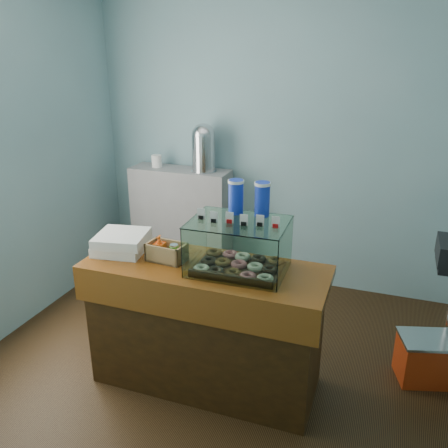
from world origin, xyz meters
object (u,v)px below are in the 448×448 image
at_px(counter, 205,325).
at_px(display_case, 241,243).
at_px(red_cooler, 426,359).
at_px(coffee_urn, 204,147).

height_order(counter, display_case, display_case).
bearing_deg(counter, red_cooler, 20.76).
distance_m(display_case, coffee_urn, 1.76).
relative_size(counter, coffee_urn, 3.48).
relative_size(display_case, red_cooler, 1.37).
relative_size(counter, red_cooler, 3.58).
bearing_deg(red_cooler, display_case, -174.53).
xyz_separation_m(counter, coffee_urn, (-0.64, 1.57, 0.88)).
distance_m(counter, coffee_urn, 1.91).
xyz_separation_m(coffee_urn, red_cooler, (2.09, -1.02, -1.17)).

